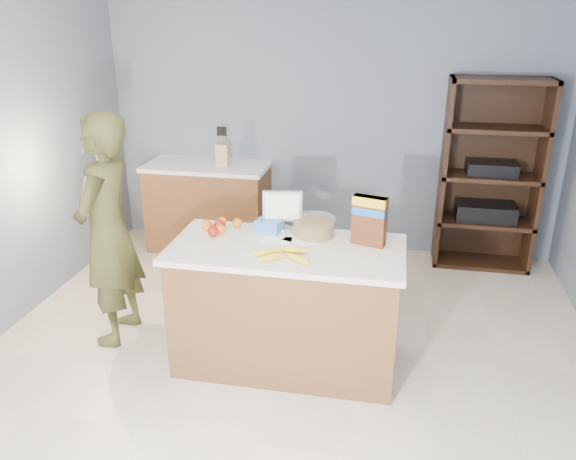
% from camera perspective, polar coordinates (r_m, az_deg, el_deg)
% --- Properties ---
extents(floor, '(4.50, 5.00, 0.02)m').
position_cam_1_polar(floor, '(3.92, -1.02, -15.62)').
color(floor, beige).
rests_on(floor, ground).
extents(walls, '(4.52, 5.02, 2.51)m').
position_cam_1_polar(walls, '(3.20, -1.22, 8.58)').
color(walls, slate).
rests_on(walls, ground).
extents(counter_peninsula, '(1.56, 0.76, 0.90)m').
position_cam_1_polar(counter_peninsula, '(3.94, -0.14, -8.19)').
color(counter_peninsula, brown).
rests_on(counter_peninsula, ground).
extents(back_cabinet, '(1.24, 0.62, 0.90)m').
position_cam_1_polar(back_cabinet, '(5.89, -8.01, 2.43)').
color(back_cabinet, brown).
rests_on(back_cabinet, ground).
extents(shelving_unit, '(0.90, 0.40, 1.80)m').
position_cam_1_polar(shelving_unit, '(5.67, 19.72, 4.96)').
color(shelving_unit, black).
rests_on(shelving_unit, ground).
extents(person, '(0.42, 0.64, 1.73)m').
position_cam_1_polar(person, '(4.27, -17.84, -0.15)').
color(person, '#3E3E1B').
rests_on(person, ground).
extents(knife_block, '(0.12, 0.10, 0.31)m').
position_cam_1_polar(knife_block, '(5.66, -6.67, 7.68)').
color(knife_block, tan).
rests_on(knife_block, back_cabinet).
extents(envelopes, '(0.39, 0.19, 0.00)m').
position_cam_1_polar(envelopes, '(3.82, -0.06, -1.04)').
color(envelopes, white).
rests_on(envelopes, counter_peninsula).
extents(bananas, '(0.41, 0.24, 0.04)m').
position_cam_1_polar(bananas, '(3.55, -0.55, -2.49)').
color(bananas, yellow).
rests_on(bananas, counter_peninsula).
extents(apples, '(0.08, 0.20, 0.08)m').
position_cam_1_polar(apples, '(3.96, -7.33, 0.19)').
color(apples, maroon).
rests_on(apples, counter_peninsula).
extents(oranges, '(0.28, 0.21, 0.07)m').
position_cam_1_polar(oranges, '(4.03, -7.05, 0.55)').
color(oranges, orange).
rests_on(oranges, counter_peninsula).
extents(blue_carton, '(0.20, 0.15, 0.08)m').
position_cam_1_polar(blue_carton, '(3.97, -2.01, 0.44)').
color(blue_carton, blue).
rests_on(blue_carton, counter_peninsula).
extents(salad_bowl, '(0.30, 0.30, 0.13)m').
position_cam_1_polar(salad_bowl, '(3.89, 2.64, 0.25)').
color(salad_bowl, '#267219').
rests_on(salad_bowl, counter_peninsula).
extents(tv, '(0.28, 0.12, 0.28)m').
position_cam_1_polar(tv, '(3.97, -0.56, 2.29)').
color(tv, silver).
rests_on(tv, counter_peninsula).
extents(cereal_box, '(0.24, 0.14, 0.34)m').
position_cam_1_polar(cereal_box, '(3.72, 8.27, 1.31)').
color(cereal_box, '#592B14').
rests_on(cereal_box, counter_peninsula).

